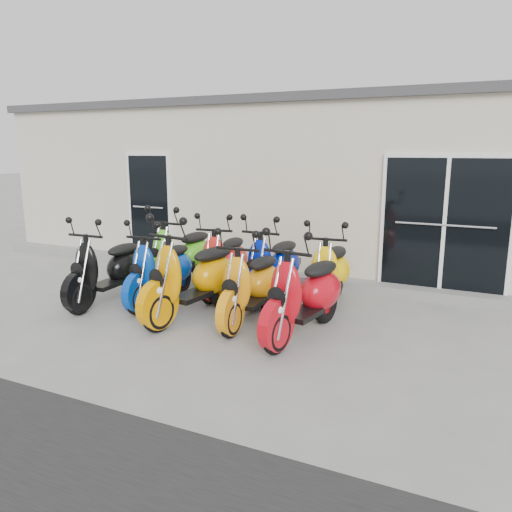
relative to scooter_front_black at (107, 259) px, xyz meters
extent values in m
plane|color=gray|center=(2.09, 0.41, -0.71)|extent=(80.00, 80.00, 0.00)
cube|color=beige|center=(2.09, 5.61, 0.89)|extent=(14.00, 6.00, 3.20)
cube|color=#3F3F42|center=(2.09, 5.61, 2.57)|extent=(14.20, 6.20, 0.16)
cube|color=gray|center=(2.09, 2.43, -0.63)|extent=(14.00, 0.40, 0.15)
cube|color=black|center=(-1.11, 2.58, 0.55)|extent=(1.07, 0.08, 2.22)
cube|color=black|center=(4.69, 2.58, 0.55)|extent=(2.02, 0.08, 2.22)
camera|label=1|loc=(5.35, -5.86, 1.68)|focal=35.00mm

